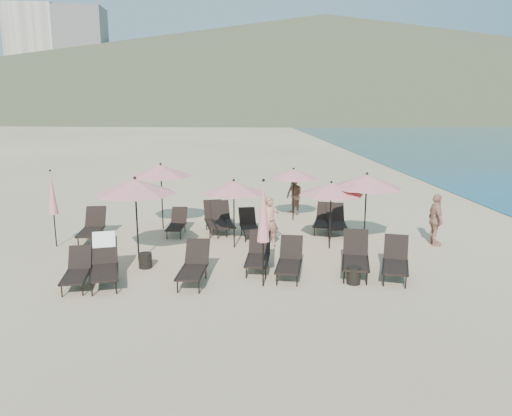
{
  "coord_description": "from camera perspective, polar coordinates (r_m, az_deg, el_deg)",
  "views": [
    {
      "loc": [
        -1.5,
        -12.77,
        4.64
      ],
      "look_at": [
        -0.49,
        3.5,
        1.1
      ],
      "focal_mm": 35.0,
      "sensor_mm": 36.0,
      "label": 1
    }
  ],
  "objects": [
    {
      "name": "lounger_3",
      "position": [
        13.45,
        3.86,
        -5.95
      ],
      "size": [
        0.96,
        1.74,
        0.95
      ],
      "rotation": [
        0.0,
        0.0,
        -0.21
      ],
      "color": "black",
      "rests_on": "ground"
    },
    {
      "name": "lounger_0",
      "position": [
        13.56,
        -16.96,
        -5.83
      ],
      "size": [
        1.03,
        1.96,
        1.16
      ],
      "rotation": [
        0.0,
        0.0,
        0.2
      ],
      "color": "black",
      "rests_on": "ground"
    },
    {
      "name": "beachgoer_b",
      "position": [
        20.56,
        4.37,
        1.44
      ],
      "size": [
        0.9,
        0.97,
        1.59
      ],
      "primitive_type": "imported",
      "rotation": [
        0.0,
        0.0,
        -1.08
      ],
      "color": "#92644B",
      "rests_on": "ground"
    },
    {
      "name": "ground",
      "position": [
        13.67,
        2.97,
        -7.61
      ],
      "size": [
        800.0,
        800.0,
        0.0
      ],
      "primitive_type": "plane",
      "color": "#D6BA8C",
      "rests_on": "ground"
    },
    {
      "name": "side_table_0",
      "position": [
        14.46,
        -12.54,
        -5.87
      ],
      "size": [
        0.38,
        0.38,
        0.43
      ],
      "primitive_type": "cylinder",
      "color": "black",
      "rests_on": "ground"
    },
    {
      "name": "lounger_7",
      "position": [
        17.77,
        -9.01,
        -1.71
      ],
      "size": [
        0.69,
        1.53,
        0.85
      ],
      "rotation": [
        0.0,
        0.0,
        -0.09
      ],
      "color": "black",
      "rests_on": "ground"
    },
    {
      "name": "lounger_6",
      "position": [
        17.56,
        -18.19,
        -2.06
      ],
      "size": [
        0.75,
        1.83,
        1.04
      ],
      "rotation": [
        0.0,
        0.0,
        0.04
      ],
      "color": "black",
      "rests_on": "ground"
    },
    {
      "name": "volcanic_headland",
      "position": [
        324.43,
        9.81,
        15.95
      ],
      "size": [
        690.0,
        690.0,
        55.0
      ],
      "color": "brown",
      "rests_on": "ground"
    },
    {
      "name": "lounger_12",
      "position": [
        17.89,
        -4.7,
        -1.23
      ],
      "size": [
        0.92,
        1.87,
        1.03
      ],
      "rotation": [
        0.0,
        0.0,
        0.14
      ],
      "color": "black",
      "rests_on": "ground"
    },
    {
      "name": "umbrella_open_4",
      "position": [
        19.36,
        4.31,
        3.92
      ],
      "size": [
        1.94,
        1.94,
        2.09
      ],
      "color": "black",
      "rests_on": "ground"
    },
    {
      "name": "lounger_11",
      "position": [
        17.88,
        9.18,
        -1.45
      ],
      "size": [
        0.84,
        1.75,
        0.97
      ],
      "rotation": [
        0.0,
        0.0,
        -0.12
      ],
      "color": "black",
      "rests_on": "ground"
    },
    {
      "name": "lounger_2",
      "position": [
        13.93,
        0.25,
        -5.3
      ],
      "size": [
        0.86,
        1.71,
        0.94
      ],
      "rotation": [
        0.0,
        0.0,
        -0.15
      ],
      "color": "black",
      "rests_on": "ground"
    },
    {
      "name": "umbrella_open_1",
      "position": [
        15.65,
        -2.56,
        2.41
      ],
      "size": [
        2.07,
        2.07,
        2.23
      ],
      "color": "black",
      "rests_on": "ground"
    },
    {
      "name": "lounger_13",
      "position": [
        13.52,
        -19.78,
        -6.71
      ],
      "size": [
        0.73,
        1.59,
        0.88
      ],
      "rotation": [
        0.0,
        0.0,
        0.1
      ],
      "color": "black",
      "rests_on": "ground"
    },
    {
      "name": "umbrella_open_2",
      "position": [
        15.69,
        8.6,
        2.18
      ],
      "size": [
        2.03,
        2.03,
        2.19
      ],
      "color": "black",
      "rests_on": "ground"
    },
    {
      "name": "beachgoer_a",
      "position": [
        16.11,
        1.62,
        -1.53
      ],
      "size": [
        0.62,
        0.45,
        1.61
      ],
      "primitive_type": "imported",
      "rotation": [
        0.0,
        0.0,
        0.11
      ],
      "color": "tan",
      "rests_on": "ground"
    },
    {
      "name": "hotel_skyline",
      "position": [
        299.19,
        -22.29,
        15.12
      ],
      "size": [
        109.0,
        82.0,
        55.0
      ],
      "color": "beige",
      "rests_on": "ground"
    },
    {
      "name": "umbrella_closed_1",
      "position": [
        17.04,
        -22.29,
        1.56
      ],
      "size": [
        0.29,
        0.29,
        2.51
      ],
      "color": "black",
      "rests_on": "ground"
    },
    {
      "name": "lounger_10",
      "position": [
        18.09,
        7.76,
        -1.28
      ],
      "size": [
        1.06,
        1.75,
        0.94
      ],
      "rotation": [
        0.0,
        0.0,
        -0.28
      ],
      "color": "black",
      "rests_on": "ground"
    },
    {
      "name": "umbrella_closed_0",
      "position": [
        12.28,
        0.84,
        -0.51
      ],
      "size": [
        0.32,
        0.32,
        2.77
      ],
      "color": "black",
      "rests_on": "ground"
    },
    {
      "name": "side_table_1",
      "position": [
        13.18,
        11.1,
        -7.56
      ],
      "size": [
        0.36,
        0.36,
        0.45
      ],
      "primitive_type": "cylinder",
      "color": "black",
      "rests_on": "ground"
    },
    {
      "name": "lounger_9",
      "position": [
        17.26,
        -0.77,
        -1.9
      ],
      "size": [
        0.75,
        1.61,
        0.9
      ],
      "rotation": [
        0.0,
        0.0,
        0.1
      ],
      "color": "black",
      "rests_on": "ground"
    },
    {
      "name": "umbrella_open_5",
      "position": [
        16.03,
        12.54,
        3.02
      ],
      "size": [
        2.26,
        2.26,
        2.43
      ],
      "color": "black",
      "rests_on": "ground"
    },
    {
      "name": "lounger_4",
      "position": [
        13.86,
        11.31,
        -5.4
      ],
      "size": [
        1.12,
        1.95,
        1.05
      ],
      "rotation": [
        0.0,
        0.0,
        -0.25
      ],
      "color": "black",
      "rests_on": "ground"
    },
    {
      "name": "lounger_1",
      "position": [
        13.08,
        -7.11,
        -6.5
      ],
      "size": [
        0.85,
        1.76,
        0.97
      ],
      "rotation": [
        0.0,
        0.0,
        -0.13
      ],
      "color": "black",
      "rests_on": "ground"
    },
    {
      "name": "beachgoer_c",
      "position": [
        17.12,
        19.86,
        -1.27
      ],
      "size": [
        0.47,
        1.02,
        1.7
      ],
      "primitive_type": "imported",
      "rotation": [
        0.0,
        0.0,
        1.52
      ],
      "color": "tan",
      "rests_on": "ground"
    },
    {
      "name": "lounger_5",
      "position": [
        13.85,
        15.66,
        -5.78
      ],
      "size": [
        1.18,
        1.84,
        0.99
      ],
      "rotation": [
        0.0,
        0.0,
        -0.33
      ],
      "color": "black",
      "rests_on": "ground"
    },
    {
      "name": "umbrella_open_3",
      "position": [
        18.3,
        -10.82,
        4.22
      ],
      "size": [
        2.26,
        2.26,
        2.43
      ],
      "color": "black",
      "rests_on": "ground"
    },
    {
      "name": "lounger_8",
      "position": [
        17.81,
        -3.86,
        -1.29
      ],
      "size": [
        0.92,
        1.86,
        1.03
      ],
      "rotation": [
        0.0,
        0.0,
        0.14
      ],
      "color": "black",
      "rests_on": "ground"
    },
    {
      "name": "umbrella_open_0",
      "position": [
        14.62,
        -13.65,
        2.41
      ],
      "size": [
        2.34,
        2.34,
        2.52
      ],
      "color": "black",
      "rests_on": "ground"
    }
  ]
}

